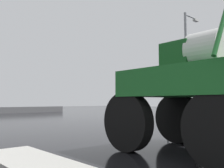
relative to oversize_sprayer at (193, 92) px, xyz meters
name	(u,v)px	position (x,y,z in m)	size (l,w,h in m)	color
ground_plane	(38,127)	(0.07, 11.84, -2.07)	(120.00, 120.00, 0.00)	black
oversize_sprayer	(193,92)	(0.00, 0.00, 0.00)	(4.03, 5.49, 4.62)	black
traffic_signal_near_right	(165,80)	(4.20, 4.23, 0.90)	(0.24, 0.54, 4.07)	gray
streetlight_near_right	(187,63)	(8.13, 5.18, 2.43)	(1.80, 0.24, 8.12)	gray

